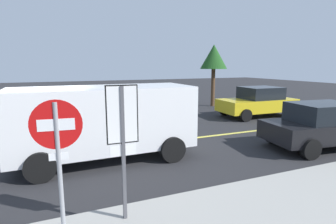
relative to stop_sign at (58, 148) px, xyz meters
name	(u,v)px	position (x,y,z in m)	size (l,w,h in m)	color
ground_plane	(50,155)	(-0.27, 4.74, -1.60)	(80.00, 80.00, 0.00)	#262628
lane_marking_centre	(140,144)	(2.73, 4.74, -1.59)	(28.00, 0.16, 0.01)	#E0D14C
stop_sign	(58,148)	(0.00, 0.00, 0.00)	(0.76, 0.10, 2.34)	gray
speed_limit_sign	(123,130)	(1.02, 0.08, 0.17)	(0.54, 0.06, 2.52)	#4C4C51
white_van	(105,118)	(1.35, 3.69, -0.33)	(5.22, 2.30, 2.20)	white
car_yellow_near_curb	(258,102)	(10.32, 7.38, -0.78)	(4.27, 2.19, 1.63)	gold
car_black_approaching	(326,125)	(8.56, 1.96, -0.81)	(4.58, 2.40, 1.56)	black
tree_left_verge	(214,58)	(10.05, 11.58, 1.70)	(1.82, 1.82, 4.17)	#513823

